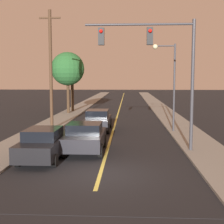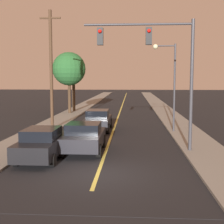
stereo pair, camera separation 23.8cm
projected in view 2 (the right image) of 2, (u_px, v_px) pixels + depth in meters
The scene contains 12 objects.
ground_plane at pixel (98, 174), 12.99m from camera, with size 200.00×200.00×0.00m, color black.
road_surface at pixel (123, 104), 48.72m from camera, with size 8.31×80.00×0.01m.
sidewalk_left at pixel (88, 104), 49.05m from camera, with size 2.50×80.00×0.12m.
sidewalk_right at pixel (157, 104), 48.37m from camera, with size 2.50×80.00×0.12m.
car_near_lane_front at pixel (84, 137), 16.79m from camera, with size 2.10×4.05×1.61m.
car_near_lane_second at pixel (98, 120), 23.80m from camera, with size 1.94×4.59×1.61m.
car_outer_lane_front at pixel (43, 143), 15.40m from camera, with size 1.91×4.59×1.55m.
traffic_signal_mast at pixel (158, 57), 16.45m from camera, with size 5.80×0.42×6.93m.
streetlamp_right at pixel (169, 75), 22.64m from camera, with size 1.67×0.36×6.35m.
utility_pole_left at pixel (51, 68), 23.74m from camera, with size 1.60×0.24×8.97m.
tree_left_near at pixel (73, 73), 37.06m from camera, with size 2.53×2.53×5.91m.
tree_left_far at pixel (69, 69), 34.74m from camera, with size 3.71×3.71×6.79m.
Camera 2 is at (1.38, -12.58, 3.96)m, focal length 50.00 mm.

